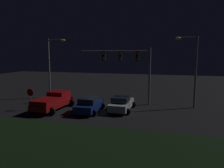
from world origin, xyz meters
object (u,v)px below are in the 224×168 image
Objects in this scene: car_sedan at (121,104)px; traffic_signal_gantry at (128,62)px; street_lamp_right at (191,63)px; stop_sign at (30,95)px; street_lamp_left at (52,61)px; car_sedan_far at (89,105)px; pickup_truck at (54,100)px.

car_sedan is 0.53× the size of traffic_signal_gantry.
street_lamp_right is 17.23m from stop_sign.
traffic_signal_gantry is 1.08× the size of street_lamp_left.
car_sedan_far is 0.58× the size of street_lamp_left.
car_sedan_far is (3.92, 0.06, -0.26)m from pickup_truck.
pickup_truck is 2.45m from stop_sign.
traffic_signal_gantry is (0.02, 3.41, 4.16)m from car_sedan.
street_lamp_right is at bearing -1.65° from traffic_signal_gantry.
stop_sign is at bearing 103.59° from car_sedan.
car_sedan is 0.99× the size of car_sedan_far.
car_sedan is at bearing -154.83° from street_lamp_right.
car_sedan_far is at bearing -155.02° from street_lamp_right.
traffic_signal_gantry is 3.73× the size of stop_sign.
pickup_truck is 0.71× the size of street_lamp_left.
car_sedan is at bearing -76.26° from pickup_truck.
stop_sign is at bearing 95.11° from car_sedan_far.
street_lamp_right is at bearing 18.59° from stop_sign.
street_lamp_right is at bearing -69.30° from pickup_truck.
street_lamp_left is 3.46× the size of stop_sign.
stop_sign is (0.97, -6.28, -3.33)m from street_lamp_left.
car_sedan is 0.57× the size of street_lamp_left.
street_lamp_right is at bearing -2.98° from street_lamp_left.
stop_sign reaches higher than car_sedan_far.
street_lamp_right is (9.84, 4.59, 4.12)m from car_sedan_far.
car_sedan_far is 2.00× the size of stop_sign.
car_sedan_far is at bearing 114.81° from car_sedan.
street_lamp_left reaches higher than stop_sign.
pickup_truck is at bearing 101.97° from car_sedan.
stop_sign is at bearing -161.41° from street_lamp_right.
traffic_signal_gantry is 1.08× the size of street_lamp_right.
street_lamp_left is (-3.24, 5.53, 3.89)m from pickup_truck.
pickup_truck is 0.71× the size of street_lamp_right.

